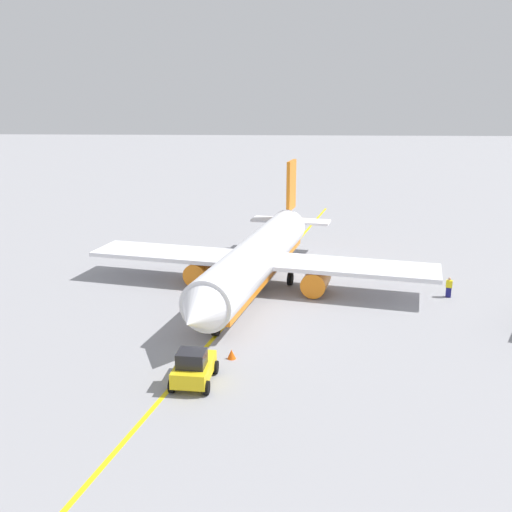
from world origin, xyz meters
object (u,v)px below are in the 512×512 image
object	(u,v)px
airplane	(258,258)
pushback_tug	(194,367)
safety_cone_nose	(232,354)
refueling_worker	(449,288)

from	to	relation	value
airplane	pushback_tug	world-z (taller)	airplane
pushback_tug	safety_cone_nose	bearing A→B (deg)	150.93
airplane	refueling_worker	xyz separation A→B (m)	(1.66, 16.05, -1.84)
airplane	refueling_worker	world-z (taller)	airplane
airplane	refueling_worker	size ratio (longest dim) A/B	19.19
airplane	pushback_tug	bearing A→B (deg)	-9.07
refueling_worker	safety_cone_nose	size ratio (longest dim) A/B	2.72
pushback_tug	refueling_worker	bearing A→B (deg)	130.54
airplane	pushback_tug	size ratio (longest dim) A/B	8.77
airplane	pushback_tug	distance (m)	18.12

